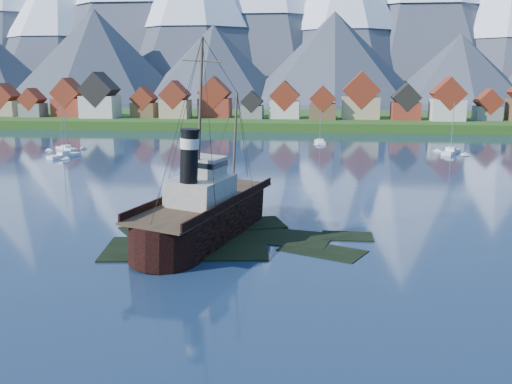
# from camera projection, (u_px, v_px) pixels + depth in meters

# --- Properties ---
(ground) EXTENTS (1400.00, 1400.00, 0.00)m
(ground) POSITION_uv_depth(u_px,v_px,m) (216.00, 245.00, 64.92)
(ground) COLOR #192B47
(ground) RESTS_ON ground
(shoal) EXTENTS (31.71, 21.24, 1.14)m
(shoal) POSITION_uv_depth(u_px,v_px,m) (235.00, 243.00, 66.88)
(shoal) COLOR black
(shoal) RESTS_ON ground
(shore_bank) EXTENTS (600.00, 80.00, 3.20)m
(shore_bank) POSITION_uv_depth(u_px,v_px,m) (292.00, 123.00, 230.37)
(shore_bank) COLOR #224413
(shore_bank) RESTS_ON ground
(seawall) EXTENTS (600.00, 2.50, 2.00)m
(seawall) POSITION_uv_depth(u_px,v_px,m) (286.00, 132.00, 193.38)
(seawall) COLOR #3F3D38
(seawall) RESTS_ON ground
(town) EXTENTS (250.96, 16.69, 17.30)m
(town) POSITION_uv_depth(u_px,v_px,m) (202.00, 102.00, 214.87)
(town) COLOR maroon
(town) RESTS_ON ground
(tugboat_wreck) EXTENTS (7.11, 30.64, 24.28)m
(tugboat_wreck) POSITION_uv_depth(u_px,v_px,m) (207.00, 210.00, 68.71)
(tugboat_wreck) COLOR black
(tugboat_wreck) RESTS_ON ground
(sailboat_b) EXTENTS (5.30, 8.69, 12.37)m
(sailboat_b) POSITION_uv_depth(u_px,v_px,m) (64.00, 156.00, 133.70)
(sailboat_b) COLOR white
(sailboat_b) RESTS_ON ground
(sailboat_c) EXTENTS (7.50, 6.49, 10.27)m
(sailboat_c) POSITION_uv_depth(u_px,v_px,m) (66.00, 149.00, 147.08)
(sailboat_c) COLOR white
(sailboat_c) RESTS_ON ground
(sailboat_d) EXTENTS (6.34, 9.65, 13.06)m
(sailboat_d) POSITION_uv_depth(u_px,v_px,m) (451.00, 152.00, 140.17)
(sailboat_d) COLOR white
(sailboat_d) RESTS_ON ground
(sailboat_e) EXTENTS (3.23, 8.86, 10.04)m
(sailboat_e) POSITION_uv_depth(u_px,v_px,m) (320.00, 143.00, 160.84)
(sailboat_e) COLOR white
(sailboat_e) RESTS_ON ground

